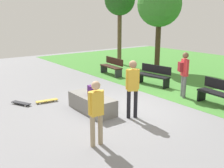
% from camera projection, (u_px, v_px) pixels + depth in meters
% --- Properties ---
extents(ground_plane, '(28.00, 28.00, 0.00)m').
position_uv_depth(ground_plane, '(132.00, 109.00, 9.04)').
color(ground_plane, gray).
extents(concrete_ledge, '(1.89, 0.76, 0.54)m').
position_uv_depth(concrete_ledge, '(92.00, 103.00, 8.81)').
color(concrete_ledge, gray).
rests_on(concrete_ledge, ground_plane).
extents(backpack_on_ledge, '(0.30, 0.23, 0.32)m').
position_uv_depth(backpack_on_ledge, '(92.00, 90.00, 8.77)').
color(backpack_on_ledge, '#4C1E66').
rests_on(backpack_on_ledge, concrete_ledge).
extents(skater_performing_trick, '(0.22, 0.43, 1.64)m').
position_uv_depth(skater_performing_trick, '(96.00, 109.00, 6.32)').
color(skater_performing_trick, tan).
rests_on(skater_performing_trick, ground_plane).
extents(skater_watching, '(0.32, 0.39, 1.82)m').
position_uv_depth(skater_watching, '(132.00, 85.00, 8.04)').
color(skater_watching, black).
rests_on(skater_watching, ground_plane).
extents(skateboard_by_ledge, '(0.30, 0.82, 0.08)m').
position_uv_depth(skateboard_by_ledge, '(47.00, 101.00, 9.76)').
color(skateboard_by_ledge, gold).
rests_on(skateboard_by_ledge, ground_plane).
extents(skateboard_spare, '(0.81, 0.53, 0.08)m').
position_uv_depth(skateboard_spare, '(21.00, 103.00, 9.50)').
color(skateboard_spare, black).
rests_on(skateboard_spare, ground_plane).
extents(park_bench_near_path, '(1.63, 0.60, 0.91)m').
position_uv_depth(park_bench_near_path, '(221.00, 93.00, 9.27)').
color(park_bench_near_path, black).
rests_on(park_bench_near_path, ground_plane).
extents(park_bench_far_right, '(1.63, 0.60, 0.91)m').
position_uv_depth(park_bench_far_right, '(112.00, 66.00, 14.17)').
color(park_bench_far_right, '#331E14').
rests_on(park_bench_far_right, ground_plane).
extents(park_bench_center_lawn, '(1.65, 0.69, 0.91)m').
position_uv_depth(park_bench_center_lawn, '(154.00, 75.00, 12.08)').
color(park_bench_center_lawn, black).
rests_on(park_bench_center_lawn, ground_plane).
extents(tree_broad_elm, '(1.91, 1.91, 5.01)m').
position_uv_depth(tree_broad_elm, '(120.00, 1.00, 16.45)').
color(tree_broad_elm, brown).
rests_on(tree_broad_elm, grass_lawn).
extents(tree_tall_oak, '(2.48, 2.48, 4.95)m').
position_uv_depth(tree_tall_oak, '(159.00, 5.00, 14.73)').
color(tree_tall_oak, '#42301E').
rests_on(tree_tall_oak, grass_lawn).
extents(pedestrian_with_backpack, '(0.43, 0.44, 1.77)m').
position_uv_depth(pedestrian_with_backpack, '(184.00, 71.00, 10.12)').
color(pedestrian_with_backpack, slate).
rests_on(pedestrian_with_backpack, ground_plane).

